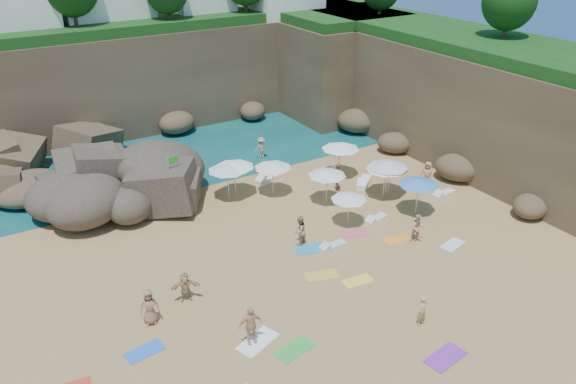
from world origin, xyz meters
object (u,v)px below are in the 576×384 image
rock_outcrop (141,207)px  person_stand_4 (427,174)px  person_stand_1 (300,231)px  lounger_0 (268,179)px  person_stand_5 (102,204)px  flag_pole (171,177)px  parasol_1 (234,164)px  person_stand_2 (261,148)px  person_stand_3 (338,177)px  parasol_2 (341,146)px  parasol_0 (273,165)px

rock_outcrop → person_stand_4: size_ratio=5.03×
person_stand_1 → lounger_0: bearing=-131.7°
rock_outcrop → person_stand_1: rock_outcrop is taller
lounger_0 → person_stand_5: person_stand_5 is taller
flag_pole → parasol_1: size_ratio=1.47×
person_stand_2 → person_stand_3: person_stand_3 is taller
parasol_1 → parasol_2: bearing=-8.5°
person_stand_3 → rock_outcrop: bearing=105.8°
parasol_0 → person_stand_1: (-1.86, -6.11, -1.19)m
flag_pole → person_stand_1: (4.50, -7.19, -1.50)m
rock_outcrop → person_stand_5: 2.41m
lounger_0 → parasol_0: bearing=-127.7°
person_stand_3 → parasol_2: bearing=-4.2°
rock_outcrop → person_stand_1: bearing=-55.4°
parasol_2 → lounger_0: (-4.62, 1.92, -2.09)m
parasol_1 → person_stand_2: size_ratio=1.56×
parasol_1 → person_stand_5: size_ratio=1.68×
parasol_0 → person_stand_3: (3.94, -1.67, -1.14)m
flag_pole → lounger_0: flag_pole is taller
parasol_2 → person_stand_1: (-7.20, -6.10, -1.36)m
lounger_0 → person_stand_4: (8.61, -6.28, 0.74)m
parasol_1 → lounger_0: 3.63m
person_stand_1 → person_stand_4: bearing=165.0°
parasol_2 → person_stand_1: bearing=-139.7°
parasol_2 → person_stand_2: size_ratio=1.59×
person_stand_3 → person_stand_5: size_ratio=1.25×
person_stand_3 → person_stand_4: (5.39, -2.70, -0.05)m
person_stand_2 → person_stand_3: size_ratio=0.86×
parasol_1 → person_stand_3: size_ratio=1.35×
rock_outcrop → person_stand_5: bearing=175.3°
person_stand_4 → person_stand_2: bearing=-170.0°
person_stand_4 → person_stand_5: person_stand_4 is taller
parasol_1 → person_stand_2: parasol_1 is taller
parasol_2 → lounger_0: parasol_2 is taller
parasol_0 → parasol_1: 2.44m
lounger_0 → person_stand_5: (-10.96, 1.00, 0.60)m
person_stand_1 → person_stand_5: bearing=-70.9°
parasol_2 → parasol_1: bearing=171.5°
parasol_0 → person_stand_5: (-10.25, 2.91, -1.32)m
parasol_0 → parasol_1: parasol_1 is taller
rock_outcrop → lounger_0: size_ratio=4.45×
person_stand_3 → parasol_1: bearing=101.6°
person_stand_1 → person_stand_2: (4.15, 11.79, -0.07)m
flag_pole → person_stand_3: flag_pole is taller
person_stand_1 → person_stand_3: person_stand_3 is taller
parasol_2 → person_stand_1: parasol_2 is taller
flag_pole → person_stand_5: size_ratio=2.47×
lounger_0 → person_stand_5: size_ratio=1.34×
person_stand_3 → person_stand_2: bearing=48.7°
rock_outcrop → parasol_2: bearing=-11.6°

